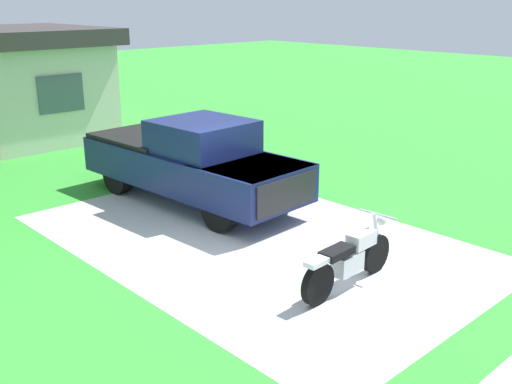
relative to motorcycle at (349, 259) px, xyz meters
name	(u,v)px	position (x,y,z in m)	size (l,w,h in m)	color
ground_plane	(253,240)	(0.22, 2.44, -0.47)	(80.00, 80.00, 0.00)	green
driveway_pad	(253,240)	(0.22, 2.44, -0.47)	(5.63, 8.66, 0.01)	#BABABA
motorcycle	(349,259)	(0.00, 0.00, 0.00)	(2.21, 0.70, 1.09)	black
pickup_truck	(190,160)	(0.79, 5.12, 0.48)	(2.30, 5.72, 1.90)	black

